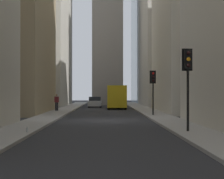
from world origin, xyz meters
TOP-DOWN VIEW (x-y plane):
  - ground_plane at (0.00, 0.00)m, footprint 135.00×135.00m
  - sidewalk_right at (0.00, 4.50)m, footprint 90.00×2.20m
  - sidewalk_left at (0.00, -4.50)m, footprint 90.00×2.20m
  - building_left_midfar at (11.34, -10.59)m, footprint 13.65×10.50m
  - building_left_far at (29.88, -10.59)m, footprint 14.98×10.50m
  - delivery_truck at (19.51, -1.40)m, footprint 6.46×2.25m
  - sedan_silver at (24.77, 1.40)m, footprint 4.30×1.78m
  - traffic_light_foreground at (-8.70, -4.12)m, footprint 0.43×0.52m
  - traffic_light_midblock at (4.59, -4.07)m, footprint 0.43×0.52m
  - pedestrian at (12.27, 5.03)m, footprint 0.26×0.44m
  - discarded_bottle at (-9.06, 3.68)m, footprint 0.07×0.07m

SIDE VIEW (x-z plane):
  - ground_plane at x=0.00m, z-range 0.00..0.00m
  - sidewalk_right at x=0.00m, z-range 0.00..0.14m
  - sidewalk_left at x=0.00m, z-range 0.00..0.14m
  - discarded_bottle at x=-9.06m, z-range 0.11..0.38m
  - sedan_silver at x=24.77m, z-range -0.04..1.37m
  - pedestrian at x=12.27m, z-range 0.22..1.93m
  - delivery_truck at x=19.51m, z-range 0.04..2.88m
  - traffic_light_midblock at x=4.59m, z-range 1.02..4.76m
  - traffic_light_foreground at x=-8.70m, z-range 1.10..5.17m
  - building_left_midfar at x=11.34m, z-range 0.01..20.06m
  - building_left_far at x=29.88m, z-range 0.01..28.15m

